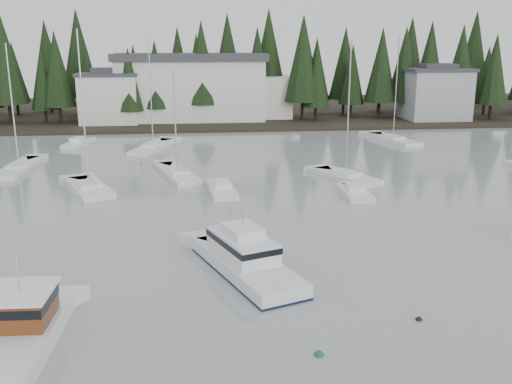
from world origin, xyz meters
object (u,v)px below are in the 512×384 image
(sailboat_4, at_px, (153,148))
(runabout_4, at_px, (222,191))
(sailboat_0, at_px, (89,189))
(sailboat_1, at_px, (177,175))
(harbor_inn, at_px, (203,88))
(sailboat_10, at_px, (346,178))
(runabout_1, at_px, (355,194))
(house_east_a, at_px, (436,93))
(runabout_3, at_px, (78,144))
(house_west, at_px, (110,97))
(sailboat_8, at_px, (19,169))
(sailboat_5, at_px, (393,141))
(cabin_cruiser_center, at_px, (245,262))
(lobster_boat_brown, at_px, (11,344))

(sailboat_4, relative_size, runabout_4, 2.28)
(sailboat_0, relative_size, sailboat_1, 1.34)
(harbor_inn, bearing_deg, sailboat_10, -73.06)
(sailboat_0, height_order, runabout_1, sailboat_0)
(house_east_a, xyz_separation_m, runabout_4, (-38.25, -43.17, -4.77))
(sailboat_4, height_order, sailboat_10, sailboat_4)
(sailboat_4, xyz_separation_m, runabout_3, (-10.10, 3.68, 0.06))
(house_west, xyz_separation_m, sailboat_8, (-5.34, -32.44, -4.58))
(sailboat_8, bearing_deg, sailboat_0, -135.04)
(sailboat_8, height_order, sailboat_10, sailboat_10)
(sailboat_0, relative_size, sailboat_10, 1.06)
(house_east_a, bearing_deg, sailboat_4, -156.07)
(runabout_3, bearing_deg, sailboat_5, -80.07)
(harbor_inn, xyz_separation_m, sailboat_1, (-3.52, -40.47, -5.72))
(harbor_inn, xyz_separation_m, sailboat_4, (-6.94, -24.71, -5.70))
(cabin_cruiser_center, height_order, sailboat_0, sailboat_0)
(house_east_a, height_order, sailboat_4, sailboat_4)
(cabin_cruiser_center, height_order, sailboat_4, sailboat_4)
(lobster_boat_brown, xyz_separation_m, runabout_4, (10.53, 26.79, -0.39))
(sailboat_10, height_order, runabout_3, sailboat_10)
(harbor_inn, relative_size, lobster_boat_brown, 3.12)
(cabin_cruiser_center, height_order, sailboat_10, sailboat_10)
(lobster_boat_brown, xyz_separation_m, sailboat_4, (2.88, 49.59, -0.45))
(sailboat_1, distance_m, sailboat_8, 17.50)
(sailboat_0, height_order, sailboat_10, sailboat_0)
(sailboat_4, bearing_deg, house_east_a, -48.47)
(sailboat_8, xyz_separation_m, sailboat_10, (33.63, -7.74, 0.01))
(cabin_cruiser_center, relative_size, sailboat_1, 0.93)
(lobster_boat_brown, distance_m, sailboat_4, 49.68)
(sailboat_10, bearing_deg, runabout_4, 82.03)
(sailboat_4, bearing_deg, runabout_3, 87.60)
(house_west, xyz_separation_m, house_east_a, (54.00, -1.00, 0.25))
(sailboat_10, bearing_deg, harbor_inn, -8.70)
(sailboat_0, bearing_deg, cabin_cruiser_center, -171.09)
(house_east_a, height_order, sailboat_10, sailboat_10)
(sailboat_1, distance_m, sailboat_4, 16.13)
(sailboat_0, height_order, sailboat_5, sailboat_0)
(cabin_cruiser_center, distance_m, sailboat_4, 42.22)
(sailboat_5, xyz_separation_m, sailboat_10, (-12.24, -21.05, 0.01))
(sailboat_1, xyz_separation_m, runabout_4, (4.23, -7.04, 0.08))
(sailboat_0, xyz_separation_m, sailboat_5, (36.93, 23.00, -0.02))
(lobster_boat_brown, bearing_deg, harbor_inn, -5.10)
(house_east_a, height_order, runabout_4, house_east_a)
(sailboat_0, bearing_deg, runabout_4, -121.93)
(house_east_a, relative_size, lobster_boat_brown, 1.12)
(sailboat_1, distance_m, runabout_1, 18.56)
(sailboat_4, relative_size, sailboat_8, 1.05)
(lobster_boat_brown, relative_size, sailboat_8, 0.69)
(house_west, height_order, cabin_cruiser_center, house_west)
(house_west, bearing_deg, harbor_inn, 12.52)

